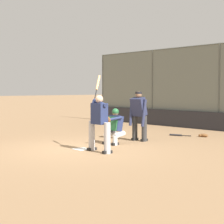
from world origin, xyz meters
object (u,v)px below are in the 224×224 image
batter_at_plate (99,121)px  fielding_glove_on_dirt (203,135)px  umpire_home (139,114)px  catcher_behind_plate (114,126)px  spare_bat_near_backstop (177,135)px

batter_at_plate → fielding_glove_on_dirt: batter_at_plate is taller
umpire_home → fielding_glove_on_dirt: (-0.88, -2.50, -0.83)m
catcher_behind_plate → umpire_home: size_ratio=0.68×
spare_bat_near_backstop → fielding_glove_on_dirt: 0.95m
fielding_glove_on_dirt → catcher_behind_plate: bearing=76.0°
batter_at_plate → catcher_behind_plate: size_ratio=1.89×
fielding_glove_on_dirt → spare_bat_near_backstop: bearing=29.9°
batter_at_plate → spare_bat_near_backstop: batter_at_plate is taller
umpire_home → fielding_glove_on_dirt: bearing=-116.5°
batter_at_plate → fielding_glove_on_dirt: 4.97m
batter_at_plate → catcher_behind_plate: 1.54m
umpire_home → spare_bat_near_backstop: bearing=-98.8°
umpire_home → spare_bat_near_backstop: size_ratio=2.09×
umpire_home → catcher_behind_plate: bearing=81.8°
catcher_behind_plate → umpire_home: bearing=-95.7°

